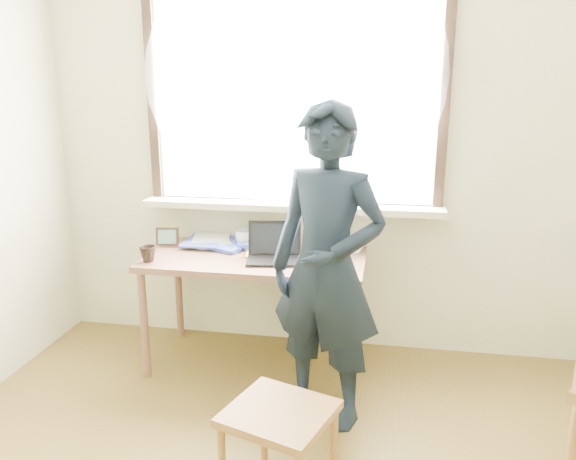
% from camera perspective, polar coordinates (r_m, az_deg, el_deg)
% --- Properties ---
extents(room_shell, '(3.52, 4.02, 2.61)m').
position_cam_1_polar(room_shell, '(1.66, -3.82, 13.57)').
color(room_shell, beige).
rests_on(room_shell, ground).
extents(desk, '(1.27, 0.64, 0.68)m').
position_cam_1_polar(desk, '(3.31, -3.35, -3.84)').
color(desk, brown).
rests_on(desk, ground).
extents(laptop, '(0.34, 0.29, 0.21)m').
position_cam_1_polar(laptop, '(3.21, -1.41, -2.13)').
color(laptop, black).
rests_on(laptop, desk).
extents(mug_white, '(0.17, 0.17, 0.10)m').
position_cam_1_polar(mug_white, '(3.49, -4.33, -0.81)').
color(mug_white, white).
rests_on(mug_white, desk).
extents(mug_dark, '(0.10, 0.10, 0.09)m').
position_cam_1_polar(mug_dark, '(3.27, -14.03, -2.36)').
color(mug_dark, black).
rests_on(mug_dark, desk).
extents(mouse, '(0.08, 0.06, 0.03)m').
position_cam_1_polar(mouse, '(3.11, 4.90, -3.42)').
color(mouse, black).
rests_on(mouse, desk).
extents(desk_clutter, '(0.79, 0.49, 0.04)m').
position_cam_1_polar(desk_clutter, '(3.51, -6.97, -1.23)').
color(desk_clutter, '#3649AF').
rests_on(desk_clutter, desk).
extents(book_a, '(0.32, 0.36, 0.03)m').
position_cam_1_polar(book_a, '(3.57, -9.51, -1.21)').
color(book_a, white).
rests_on(book_a, desk).
extents(book_b, '(0.20, 0.25, 0.02)m').
position_cam_1_polar(book_b, '(3.46, 4.75, -1.64)').
color(book_b, white).
rests_on(book_b, desk).
extents(picture_frame, '(0.14, 0.04, 0.11)m').
position_cam_1_polar(picture_frame, '(3.53, -12.15, -0.79)').
color(picture_frame, black).
rests_on(picture_frame, desk).
extents(work_chair, '(0.50, 0.48, 0.41)m').
position_cam_1_polar(work_chair, '(2.38, -0.90, -19.06)').
color(work_chair, olive).
rests_on(work_chair, ground).
extents(person, '(0.67, 0.55, 1.59)m').
position_cam_1_polar(person, '(2.72, 3.96, -3.92)').
color(person, black).
rests_on(person, ground).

